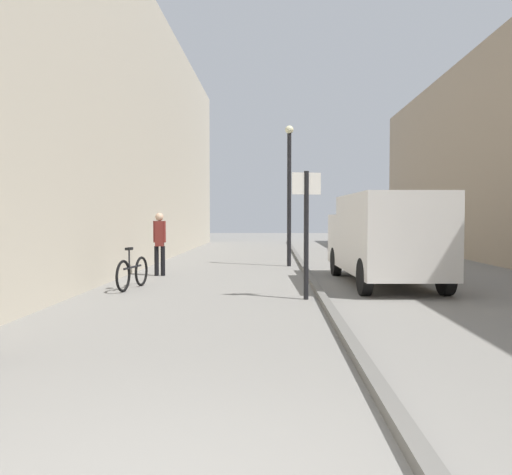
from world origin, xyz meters
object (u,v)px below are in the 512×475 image
object	(u,v)px
pedestrian_main_foreground	(160,239)
delivery_van	(383,236)
lamp_post	(289,186)
bicycle_leaning	(133,273)
street_sign_post	(306,223)

from	to	relation	value
pedestrian_main_foreground	delivery_van	xyz separation A→B (m)	(5.98, -1.67, 0.16)
pedestrian_main_foreground	lamp_post	bearing A→B (deg)	36.55
pedestrian_main_foreground	bicycle_leaning	distance (m)	2.83
lamp_post	bicycle_leaning	world-z (taller)	lamp_post
pedestrian_main_foreground	street_sign_post	distance (m)	5.73
street_sign_post	lamp_post	xyz separation A→B (m)	(-0.12, 7.22, 1.18)
lamp_post	bicycle_leaning	size ratio (longest dim) A/B	2.70
delivery_van	lamp_post	xyz separation A→B (m)	(-2.20, 4.72, 1.52)
pedestrian_main_foreground	delivery_van	distance (m)	6.21
lamp_post	bicycle_leaning	xyz separation A→B (m)	(-3.81, -5.80, -2.34)
pedestrian_main_foreground	delivery_van	bearing A→B (deg)	-17.97
delivery_van	bicycle_leaning	xyz separation A→B (m)	(-6.02, -1.08, -0.82)
delivery_van	bicycle_leaning	bearing A→B (deg)	-172.09
pedestrian_main_foreground	bicycle_leaning	bearing A→B (deg)	-93.19
lamp_post	street_sign_post	bearing A→B (deg)	-89.02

